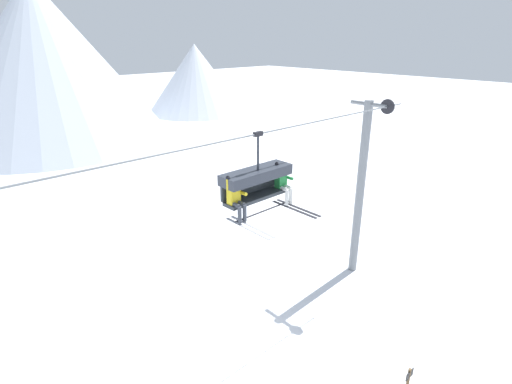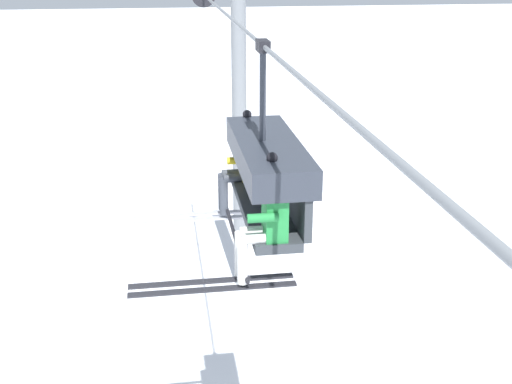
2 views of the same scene
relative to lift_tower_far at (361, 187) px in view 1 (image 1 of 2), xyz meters
name	(u,v)px [view 1 (image 1 of 2)]	position (x,y,z in m)	size (l,w,h in m)	color
ground_plane	(227,348)	(-7.34, 0.02, -4.03)	(200.00, 200.00, 0.00)	white
mountain_peak_central	(42,62)	(-1.65, 35.16, 3.55)	(23.20, 23.20, 15.17)	silver
mountain_peak_east	(196,79)	(18.14, 38.26, 0.48)	(13.42, 13.42, 9.03)	silver
lift_tower_far	(361,187)	(0.00, 0.00, 0.00)	(0.36, 1.88, 7.73)	slate
lift_cable	(230,140)	(-7.63, -0.78, 3.42)	(17.26, 0.05, 0.05)	slate
chairlift_chair	(256,179)	(-6.64, -0.71, 2.11)	(2.25, 0.74, 2.23)	#33383D
skier_yellow	(236,198)	(-7.56, -0.92, 1.83)	(0.48, 1.70, 1.34)	yellow
skier_green	(284,183)	(-5.73, -0.92, 1.83)	(0.48, 1.70, 1.34)	#23843D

